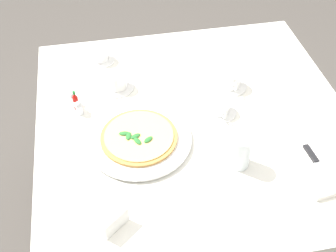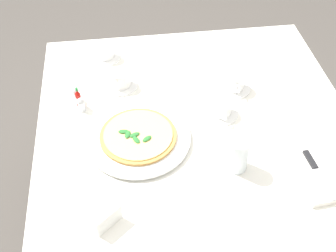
{
  "view_description": "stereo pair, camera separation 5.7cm",
  "coord_description": "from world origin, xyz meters",
  "px_view_note": "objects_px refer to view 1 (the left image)",
  "views": [
    {
      "loc": [
        1.04,
        -0.3,
        1.81
      ],
      "look_at": [
        0.03,
        -0.11,
        0.77
      ],
      "focal_mm": 45.15,
      "sensor_mm": 36.0,
      "label": 1
    },
    {
      "loc": [
        1.05,
        -0.24,
        1.81
      ],
      "look_at": [
        0.03,
        -0.11,
        0.77
      ],
      "focal_mm": 45.15,
      "sensor_mm": 36.0,
      "label": 2
    }
  ],
  "objects_px": {
    "coffee_cup_far_right": "(231,80)",
    "water_glass_far_left": "(240,152)",
    "salt_shaker": "(79,108)",
    "pepper_shaker": "(73,99)",
    "pizza": "(139,136)",
    "dinner_knife": "(319,165)",
    "pizza_plate": "(139,139)",
    "coffee_cup_left_edge": "(219,107)",
    "coffee_cup_near_left": "(99,54)",
    "napkin_folded": "(317,168)",
    "menu_card": "(117,224)",
    "coffee_cup_right_edge": "(117,82)",
    "hot_sauce_bottle": "(76,102)"
  },
  "relations": [
    {
      "from": "coffee_cup_far_right",
      "to": "coffee_cup_near_left",
      "type": "distance_m",
      "value": 0.55
    },
    {
      "from": "coffee_cup_far_right",
      "to": "coffee_cup_left_edge",
      "type": "xyz_separation_m",
      "value": [
        0.13,
        -0.08,
        -0.01
      ]
    },
    {
      "from": "water_glass_far_left",
      "to": "hot_sauce_bottle",
      "type": "bearing_deg",
      "value": -125.75
    },
    {
      "from": "salt_shaker",
      "to": "pepper_shaker",
      "type": "relative_size",
      "value": 1.0
    },
    {
      "from": "water_glass_far_left",
      "to": "pepper_shaker",
      "type": "height_order",
      "value": "water_glass_far_left"
    },
    {
      "from": "coffee_cup_far_right",
      "to": "dinner_knife",
      "type": "relative_size",
      "value": 0.68
    },
    {
      "from": "coffee_cup_right_edge",
      "to": "pepper_shaker",
      "type": "distance_m",
      "value": 0.18
    },
    {
      "from": "coffee_cup_right_edge",
      "to": "pepper_shaker",
      "type": "bearing_deg",
      "value": -69.68
    },
    {
      "from": "pizza",
      "to": "dinner_knife",
      "type": "bearing_deg",
      "value": 66.99
    },
    {
      "from": "coffee_cup_right_edge",
      "to": "salt_shaker",
      "type": "relative_size",
      "value": 2.31
    },
    {
      "from": "water_glass_far_left",
      "to": "salt_shaker",
      "type": "xyz_separation_m",
      "value": [
        -0.33,
        -0.49,
        -0.03
      ]
    },
    {
      "from": "pizza",
      "to": "coffee_cup_left_edge",
      "type": "distance_m",
      "value": 0.32
    },
    {
      "from": "coffee_cup_right_edge",
      "to": "hot_sauce_bottle",
      "type": "relative_size",
      "value": 1.57
    },
    {
      "from": "coffee_cup_right_edge",
      "to": "pizza",
      "type": "bearing_deg",
      "value": 8.18
    },
    {
      "from": "coffee_cup_far_right",
      "to": "pizza",
      "type": "bearing_deg",
      "value": -60.17
    },
    {
      "from": "coffee_cup_left_edge",
      "to": "dinner_knife",
      "type": "bearing_deg",
      "value": 36.28
    },
    {
      "from": "coffee_cup_far_right",
      "to": "salt_shaker",
      "type": "bearing_deg",
      "value": -85.64
    },
    {
      "from": "coffee_cup_far_right",
      "to": "water_glass_far_left",
      "type": "relative_size",
      "value": 1.1
    },
    {
      "from": "pizza_plate",
      "to": "coffee_cup_near_left",
      "type": "bearing_deg",
      "value": -168.59
    },
    {
      "from": "coffee_cup_left_edge",
      "to": "water_glass_far_left",
      "type": "distance_m",
      "value": 0.25
    },
    {
      "from": "pizza_plate",
      "to": "pepper_shaker",
      "type": "distance_m",
      "value": 0.32
    },
    {
      "from": "coffee_cup_left_edge",
      "to": "water_glass_far_left",
      "type": "height_order",
      "value": "water_glass_far_left"
    },
    {
      "from": "pizza_plate",
      "to": "menu_card",
      "type": "height_order",
      "value": "menu_card"
    },
    {
      "from": "coffee_cup_far_right",
      "to": "pepper_shaker",
      "type": "relative_size",
      "value": 2.36
    },
    {
      "from": "pizza_plate",
      "to": "coffee_cup_near_left",
      "type": "distance_m",
      "value": 0.5
    },
    {
      "from": "coffee_cup_near_left",
      "to": "coffee_cup_far_right",
      "type": "bearing_deg",
      "value": 61.07
    },
    {
      "from": "coffee_cup_left_edge",
      "to": "coffee_cup_near_left",
      "type": "bearing_deg",
      "value": -134.68
    },
    {
      "from": "coffee_cup_far_right",
      "to": "pizza_plate",
      "type": "bearing_deg",
      "value": -60.17
    },
    {
      "from": "salt_shaker",
      "to": "water_glass_far_left",
      "type": "bearing_deg",
      "value": 55.88
    },
    {
      "from": "pizza",
      "to": "napkin_folded",
      "type": "height_order",
      "value": "pizza"
    },
    {
      "from": "hot_sauce_bottle",
      "to": "menu_card",
      "type": "height_order",
      "value": "hot_sauce_bottle"
    },
    {
      "from": "water_glass_far_left",
      "to": "pepper_shaker",
      "type": "xyz_separation_m",
      "value": [
        -0.39,
        -0.51,
        -0.03
      ]
    },
    {
      "from": "coffee_cup_far_right",
      "to": "coffee_cup_left_edge",
      "type": "relative_size",
      "value": 1.0
    },
    {
      "from": "hot_sauce_bottle",
      "to": "coffee_cup_left_edge",
      "type": "bearing_deg",
      "value": 77.24
    },
    {
      "from": "pizza",
      "to": "pepper_shaker",
      "type": "relative_size",
      "value": 4.62
    },
    {
      "from": "pizza_plate",
      "to": "salt_shaker",
      "type": "xyz_separation_m",
      "value": [
        -0.18,
        -0.19,
        0.01
      ]
    },
    {
      "from": "pizza_plate",
      "to": "coffee_cup_near_left",
      "type": "relative_size",
      "value": 2.73
    },
    {
      "from": "coffee_cup_right_edge",
      "to": "coffee_cup_far_right",
      "type": "bearing_deg",
      "value": 80.19
    },
    {
      "from": "pizza",
      "to": "pizza_plate",
      "type": "bearing_deg",
      "value": 122.91
    },
    {
      "from": "coffee_cup_near_left",
      "to": "napkin_folded",
      "type": "distance_m",
      "value": 0.96
    },
    {
      "from": "hot_sauce_bottle",
      "to": "pepper_shaker",
      "type": "xyz_separation_m",
      "value": [
        -0.03,
        -0.01,
        -0.01
      ]
    },
    {
      "from": "dinner_knife",
      "to": "menu_card",
      "type": "bearing_deg",
      "value": -86.46
    },
    {
      "from": "pizza",
      "to": "pepper_shaker",
      "type": "bearing_deg",
      "value": -137.93
    },
    {
      "from": "coffee_cup_far_right",
      "to": "water_glass_far_left",
      "type": "distance_m",
      "value": 0.39
    },
    {
      "from": "coffee_cup_left_edge",
      "to": "menu_card",
      "type": "height_order",
      "value": "menu_card"
    },
    {
      "from": "napkin_folded",
      "to": "pepper_shaker",
      "type": "bearing_deg",
      "value": -127.03
    },
    {
      "from": "napkin_folded",
      "to": "salt_shaker",
      "type": "bearing_deg",
      "value": -124.47
    },
    {
      "from": "dinner_knife",
      "to": "water_glass_far_left",
      "type": "bearing_deg",
      "value": -111.95
    },
    {
      "from": "coffee_cup_near_left",
      "to": "pepper_shaker",
      "type": "height_order",
      "value": "coffee_cup_near_left"
    },
    {
      "from": "coffee_cup_far_right",
      "to": "hot_sauce_bottle",
      "type": "height_order",
      "value": "hot_sauce_bottle"
    }
  ]
}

